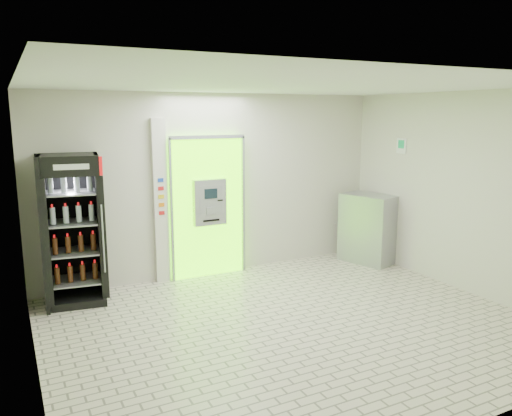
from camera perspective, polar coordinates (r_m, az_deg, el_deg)
ground at (r=6.59m, az=4.27°, el=-13.19°), size 6.00×6.00×0.00m
room_shell at (r=6.08m, az=4.51°, el=2.88°), size 6.00×6.00×6.00m
atm_assembly at (r=8.24m, az=-5.56°, el=0.22°), size 1.30×0.24×2.33m
pillar at (r=8.00m, az=-10.87°, el=0.71°), size 0.22×0.11×2.60m
beverage_cooler at (r=7.50m, az=-20.22°, el=-2.65°), size 0.88×0.82×2.12m
steel_cabinet at (r=9.29m, az=12.75°, el=-2.27°), size 0.89×1.07×1.24m
exit_sign at (r=8.98m, az=16.30°, el=6.83°), size 0.02×0.22×0.26m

